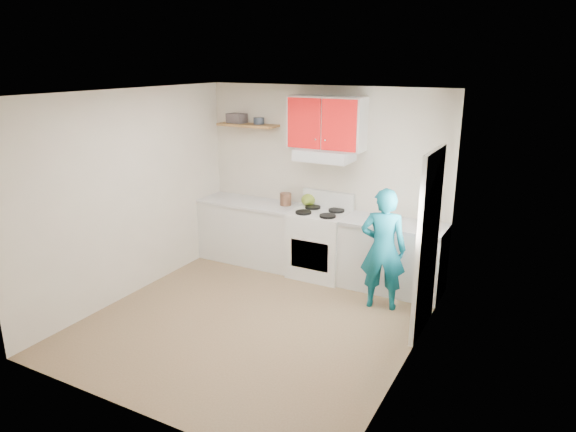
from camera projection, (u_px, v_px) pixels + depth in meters
The scene contains 21 objects.
floor at pixel (255, 320), 6.09m from camera, with size 3.80×3.80×0.00m, color brown.
ceiling at pixel (250, 93), 5.33m from camera, with size 3.60×3.80×0.04m, color white.
back_wall at pixel (324, 180), 7.31m from camera, with size 3.60×0.04×2.60m, color beige.
front_wall at pixel (126, 274), 4.11m from camera, with size 3.60×0.04×2.60m, color beige.
left_wall at pixel (131, 195), 6.52m from camera, with size 0.04×3.80×2.60m, color beige.
right_wall at pixel (414, 239), 4.90m from camera, with size 0.04×3.80×2.60m, color beige.
door at pixel (428, 244), 5.58m from camera, with size 0.05×0.85×2.05m, color white.
door_glass at pixel (428, 206), 5.47m from camera, with size 0.01×0.55×0.95m, color white.
counter_left at pixel (251, 232), 7.78m from camera, with size 1.52×0.60×0.90m, color silver.
counter_right at pixel (392, 257), 6.79m from camera, with size 1.32×0.60×0.90m, color silver.
stove at pixel (319, 244), 7.24m from camera, with size 0.76×0.65×0.92m, color white.
range_hood at pixel (324, 155), 6.97m from camera, with size 0.76×0.44×0.15m, color silver.
upper_cabinets at pixel (327, 123), 6.89m from camera, with size 1.02×0.33×0.70m, color red.
shelf at pixel (248, 125), 7.50m from camera, with size 0.90×0.30×0.04m, color brown.
books at pixel (237, 118), 7.58m from camera, with size 0.26×0.19×0.14m, color #494043.
tin at pixel (259, 121), 7.44m from camera, with size 0.16×0.16×0.10m, color #333D4C.
kettle at pixel (308, 200), 7.41m from camera, with size 0.21×0.21×0.18m, color olive.
crock at pixel (286, 200), 7.44m from camera, with size 0.17×0.17×0.20m, color #4D3021.
cutting_board at pixel (362, 222), 6.74m from camera, with size 0.33×0.24×0.02m, color olive.
silicone_mat at pixel (419, 228), 6.52m from camera, with size 0.32×0.27×0.01m, color red.
person at pixel (383, 249), 6.21m from camera, with size 0.55×0.36×1.51m, color #0B5869.
Camera 1 is at (2.92, -4.64, 2.93)m, focal length 32.37 mm.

